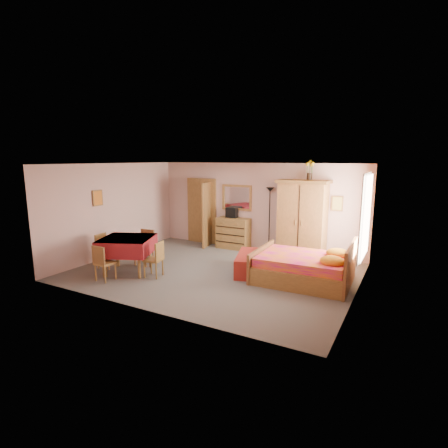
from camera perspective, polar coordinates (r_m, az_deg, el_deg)
The scene contains 23 objects.
floor at distance 8.62m, azimuth -1.55°, elevation -7.80°, with size 6.50×6.50×0.00m, color slate.
ceiling at distance 8.17m, azimuth -1.65°, elevation 9.75°, with size 6.50×6.50×0.00m, color brown.
wall_back at distance 10.51m, azimuth 5.28°, elevation 2.80°, with size 6.50×0.10×2.60m, color #D0A297.
wall_front at distance 6.31m, azimuth -13.10°, elevation -2.72°, with size 6.50×0.10×2.60m, color #D0A297.
wall_left at distance 10.30m, azimuth -17.44°, elevation 2.20°, with size 0.10×5.00×2.60m, color #D0A297.
wall_right at distance 7.26m, azimuth 21.19°, elevation -1.43°, with size 0.10×5.00×2.60m, color #D0A297.
doorway at distance 11.40m, azimuth -3.61°, elevation 2.05°, with size 1.06×0.12×2.15m, color #9E6B35.
window at distance 8.41m, azimuth 22.08°, elevation 1.13°, with size 0.08×1.40×1.95m, color white.
picture_left at distance 9.83m, azimuth -19.95°, elevation 4.02°, with size 0.04×0.32×0.42m, color orange.
picture_back at distance 9.77m, azimuth 18.01°, elevation 3.21°, with size 0.30×0.04×0.40m, color #D8BF59.
chest_of_drawers at distance 10.71m, azimuth 1.56°, elevation -1.50°, with size 1.00×0.50×0.94m, color olive.
wall_mirror at distance 10.72m, azimuth 2.10°, elevation 4.35°, with size 0.99×0.05×0.78m, color silver.
stereo at distance 10.68m, azimuth 1.30°, elevation 1.89°, with size 0.33×0.24×0.31m, color black.
floor_lamp at distance 10.26m, azimuth 7.41°, elevation 0.63°, with size 0.24×0.24×1.91m, color black.
wardrobe at distance 9.76m, azimuth 12.64°, elevation 0.68°, with size 1.38×0.71×2.16m, color #AF733B.
sunflower_vase at distance 9.68m, azimuth 13.83°, elevation 8.54°, with size 0.21×0.21×0.52m, color gold.
bed at distance 8.05m, azimuth 12.82°, elevation -5.80°, with size 2.10×1.65×0.97m, color #D9157E.
bench at distance 8.55m, azimuth 3.96°, elevation -6.38°, with size 0.50×1.36×0.45m, color maroon.
dining_table at distance 8.80m, azimuth -15.45°, elevation -4.89°, with size 1.17×1.17×0.86m, color maroon.
chair_south at distance 8.37m, azimuth -18.85°, elevation -5.99°, with size 0.38×0.38×0.83m, color #AD7A3A.
chair_north at distance 9.30m, azimuth -12.96°, elevation -3.79°, with size 0.41×0.41×0.90m, color #B0743B.
chair_west at distance 9.30m, azimuth -18.56°, elevation -4.20°, with size 0.39×0.39×0.87m, color #AF753B.
chair_east at distance 8.33m, azimuth -11.47°, elevation -5.65°, with size 0.38×0.38×0.84m, color olive.
Camera 1 is at (4.11, -7.06, 2.73)m, focal length 28.00 mm.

